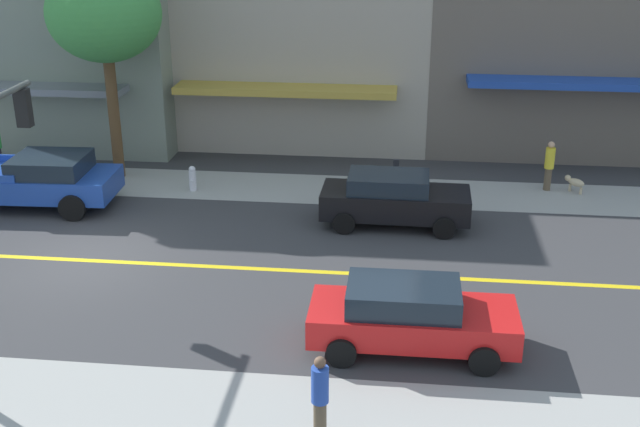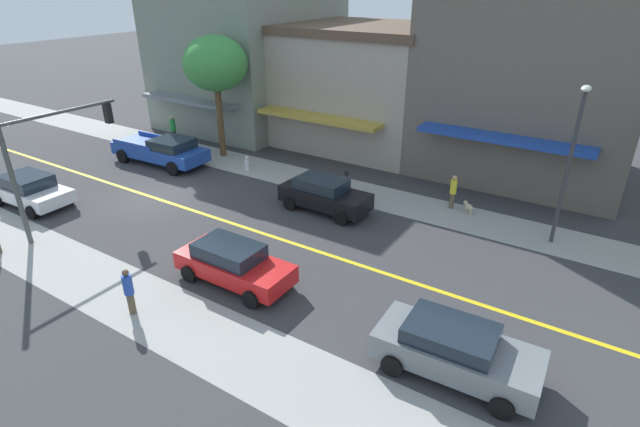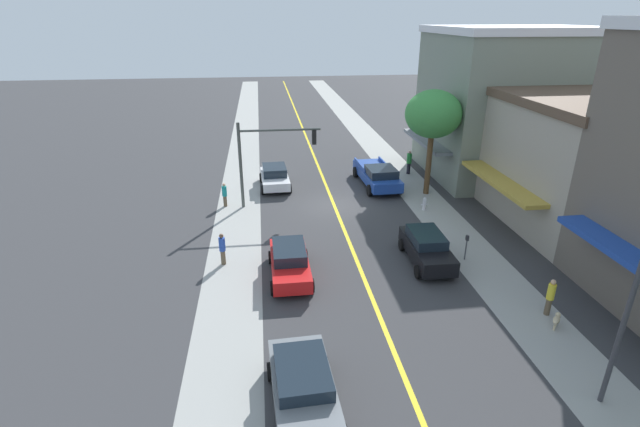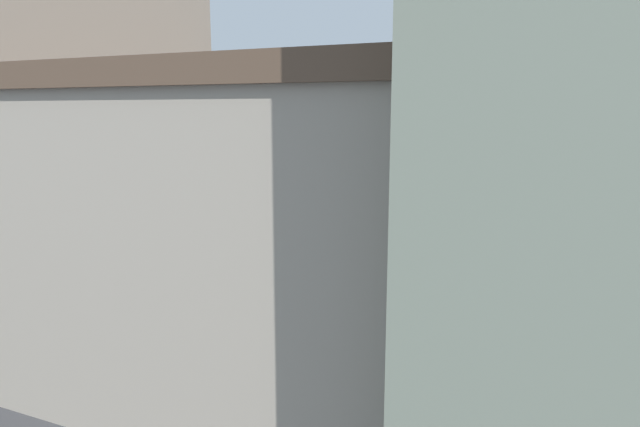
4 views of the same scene
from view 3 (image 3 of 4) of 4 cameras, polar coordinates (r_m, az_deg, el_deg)
name	(u,v)px [view 3 (image 3 of 4)]	position (r m, az deg, el deg)	size (l,w,h in m)	color
ground_plane	(334,206)	(30.58, 1.76, 0.96)	(140.00, 140.00, 0.00)	#38383A
sidewalk_left	(426,201)	(32.07, 12.77, 1.46)	(2.78, 126.00, 0.01)	#9E9E99
sidewalk_right	(239,210)	(30.30, -9.90, 0.40)	(2.78, 126.00, 0.01)	#9E9E99
road_centerline_stripe	(334,206)	(30.58, 1.76, 0.96)	(0.20, 126.00, 0.00)	yellow
tan_rowhouse	(511,104)	(38.50, 22.22, 12.30)	(12.76, 10.19, 10.79)	gray
pale_office_building	(585,161)	(31.28, 29.58, 5.62)	(10.19, 10.69, 7.41)	#A39989
street_tree_right_corner	(433,115)	(32.09, 13.65, 11.63)	(3.69, 3.69, 7.10)	brown
fire_hydrant	(425,204)	(30.51, 12.63, 1.17)	(0.44, 0.24, 0.85)	silver
parking_meter	(467,244)	(24.69, 17.44, -3.55)	(0.12, 0.18, 1.35)	#4C4C51
traffic_light_mast	(267,151)	(29.59, -6.46, 7.60)	(5.15, 0.32, 5.51)	#474C47
street_lamp	(632,296)	(16.49, 33.80, -8.32)	(0.70, 0.36, 6.47)	#38383D
red_sedan_right_curb	(290,261)	(22.21, -3.72, -5.85)	(1.96, 4.40, 1.50)	red
grey_sedan_right_curb	(303,388)	(15.55, -2.04, -20.47)	(2.26, 4.54, 1.51)	slate
black_sedan_left_curb	(427,247)	(23.96, 12.87, -4.05)	(1.98, 4.34, 1.56)	black
white_sedan_right_curb	(275,176)	(33.89, -5.55, 4.52)	(2.22, 4.20, 1.50)	silver
blue_pickup_truck	(377,175)	(34.12, 7.01, 4.71)	(2.58, 6.12, 1.66)	#1E429E
pedestrian_teal_shirt	(225,194)	(30.80, -11.56, 2.32)	(0.31, 0.31, 1.58)	brown
pedestrian_green_shirt	(409,162)	(37.23, 10.81, 6.24)	(0.38, 0.38, 1.86)	black
pedestrian_blue_shirt	(222,248)	(23.63, -11.82, -4.16)	(0.32, 0.32, 1.67)	brown
pedestrian_yellow_shirt	(550,296)	(21.61, 26.28, -9.03)	(0.31, 0.31, 1.66)	brown
small_dog	(557,320)	(21.23, 26.90, -11.46)	(0.59, 0.64, 0.53)	#C6B28C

